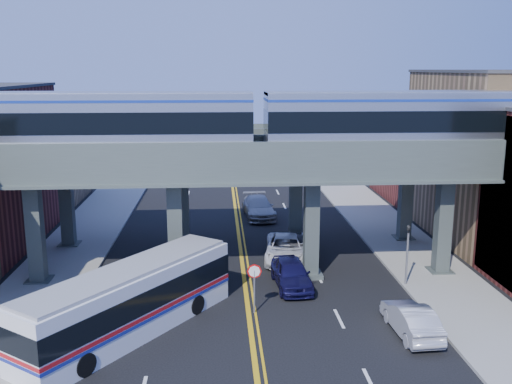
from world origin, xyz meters
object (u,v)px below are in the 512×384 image
traffic_signal (408,248)px  car_parked_curb (411,319)px  car_lane_d (259,207)px  transit_train (106,122)px  transit_bus (130,301)px  car_lane_a (291,273)px  stop_sign (254,280)px  car_lane_b (301,247)px  car_lane_c (286,249)px

traffic_signal → car_parked_curb: size_ratio=0.92×
car_lane_d → car_parked_curb: bearing=-80.1°
transit_train → transit_bus: 10.60m
transit_train → car_lane_a: bearing=-8.8°
car_lane_a → car_parked_curb: car_lane_a is taller
stop_sign → transit_bus: 6.24m
transit_bus → car_lane_a: size_ratio=2.35×
stop_sign → car_parked_curb: size_ratio=0.59×
car_lane_a → car_lane_b: bearing=71.6°
traffic_signal → car_lane_d: size_ratio=0.71×
stop_sign → car_lane_d: bearing=85.3°
car_lane_a → car_lane_c: (0.23, 4.63, -0.02)m
stop_sign → traffic_signal: size_ratio=0.64×
car_lane_c → transit_train: bearing=-156.9°
car_parked_curb → car_lane_d: bearing=-78.8°
car_lane_b → car_parked_curb: (3.56, -11.36, -0.01)m
car_lane_a → car_lane_c: car_lane_a is taller
transit_train → car_lane_c: size_ratio=8.80×
car_lane_b → car_parked_curb: car_lane_b is taller
transit_bus → transit_train: bearing=53.1°
car_lane_b → car_lane_c: car_lane_c is taller
transit_train → car_lane_b: transit_train is taller
transit_train → car_parked_curb: 19.16m
transit_bus → car_parked_curb: (13.16, -0.98, -0.85)m
car_lane_c → car_lane_d: car_lane_d is taller
car_lane_a → car_lane_d: size_ratio=0.83×
transit_bus → car_parked_curb: 13.22m
transit_bus → stop_sign: bearing=-35.6°
transit_train → traffic_signal: 18.40m
traffic_signal → car_lane_c: traffic_signal is taller
car_lane_c → car_lane_b: bearing=29.8°
stop_sign → car_lane_b: 9.30m
transit_bus → car_lane_b: transit_bus is taller
car_lane_d → car_lane_b: bearing=-83.5°
car_lane_b → transit_bus: bearing=-128.8°
car_lane_c → car_lane_d: bearing=102.1°
transit_train → car_lane_d: (9.54, 14.32, -8.56)m
transit_train → car_lane_b: 14.89m
transit_train → car_lane_d: transit_train is taller
traffic_signal → car_lane_b: (-5.25, 5.49, -1.55)m
transit_bus → car_lane_c: 13.11m
transit_bus → car_lane_a: 9.88m
transit_train → car_parked_curb: (15.17, -7.87, -8.66)m
traffic_signal → car_lane_d: (-7.32, 16.32, -1.46)m
car_lane_a → transit_bus: bearing=-151.4°
stop_sign → transit_train: bearing=147.9°
car_lane_d → car_lane_c: bearing=-89.3°
car_lane_b → transit_train: bearing=-159.3°
transit_train → car_lane_c: bearing=16.1°
car_lane_c → car_lane_d: (-0.99, 11.28, 0.04)m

